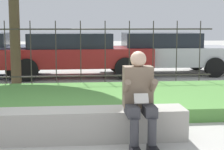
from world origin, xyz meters
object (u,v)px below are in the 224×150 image
person_seated_reader (139,95)px  car_parked_center (74,53)px  car_parked_right (164,52)px  stone_bench (76,127)px

person_seated_reader → car_parked_center: bearing=97.0°
car_parked_center → car_parked_right: 2.84m
person_seated_reader → car_parked_right: 7.19m
stone_bench → car_parked_right: (2.83, 6.63, 0.51)m
car_parked_center → car_parked_right: car_parked_center is taller
car_parked_right → person_seated_reader: bearing=-105.0°
person_seated_reader → car_parked_center: car_parked_center is taller
stone_bench → person_seated_reader: size_ratio=2.46×
person_seated_reader → car_parked_center: 6.65m
person_seated_reader → car_parked_right: car_parked_right is taller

